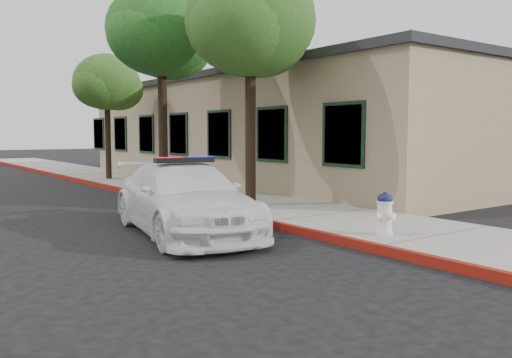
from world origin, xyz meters
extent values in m
plane|color=black|center=(0.00, 0.00, 0.00)|extent=(120.00, 120.00, 0.00)
cube|color=gray|center=(1.60, 3.00, 0.07)|extent=(3.20, 60.00, 0.15)
cube|color=maroon|center=(0.06, 3.00, 0.08)|extent=(0.14, 60.00, 0.16)
cube|color=tan|center=(6.70, 9.00, 2.00)|extent=(7.00, 20.00, 4.00)
cube|color=black|center=(6.70, 9.00, 4.12)|extent=(7.30, 20.30, 0.24)
cube|color=black|center=(3.17, 1.00, 1.95)|extent=(0.08, 1.48, 1.68)
cube|color=black|center=(3.17, 4.00, 1.95)|extent=(0.08, 1.48, 1.68)
cube|color=black|center=(3.17, 7.00, 1.95)|extent=(0.08, 1.48, 1.68)
cube|color=black|center=(3.17, 10.00, 1.95)|extent=(0.08, 1.48, 1.68)
cube|color=black|center=(3.17, 13.00, 1.95)|extent=(0.08, 1.48, 1.68)
cube|color=black|center=(3.17, 16.00, 1.95)|extent=(0.08, 1.48, 1.68)
cube|color=black|center=(3.17, 19.00, 1.95)|extent=(0.08, 1.48, 1.68)
imported|color=silver|center=(-1.67, 0.53, 0.70)|extent=(2.79, 5.10, 1.40)
cube|color=black|center=(-1.67, 0.53, 1.46)|extent=(1.23, 0.49, 0.10)
cube|color=red|center=(-1.99, 0.58, 1.47)|extent=(0.55, 0.33, 0.11)
cube|color=#0F0CDC|center=(-1.36, 0.47, 1.47)|extent=(0.55, 0.33, 0.11)
cylinder|color=white|center=(0.82, -2.39, 0.18)|extent=(0.32, 0.32, 0.06)
cylinder|color=white|center=(0.82, -2.39, 0.47)|extent=(0.26, 0.26, 0.52)
cylinder|color=white|center=(0.82, -2.39, 0.74)|extent=(0.30, 0.30, 0.04)
ellipsoid|color=#10143E|center=(0.82, -2.39, 0.80)|extent=(0.27, 0.27, 0.21)
cylinder|color=#10143E|center=(0.82, -2.39, 0.89)|extent=(0.07, 0.07, 0.06)
cylinder|color=white|center=(0.66, -2.39, 0.49)|extent=(0.12, 0.11, 0.10)
cylinder|color=white|center=(0.99, -2.39, 0.49)|extent=(0.12, 0.11, 0.10)
cylinder|color=white|center=(0.82, -2.55, 0.51)|extent=(0.13, 0.12, 0.13)
cylinder|color=black|center=(1.23, 2.37, 2.01)|extent=(0.27, 0.27, 3.73)
ellipsoid|color=#245119|center=(1.23, 2.37, 4.81)|extent=(3.31, 3.31, 2.81)
ellipsoid|color=#245119|center=(1.77, 2.65, 4.50)|extent=(2.48, 2.48, 2.11)
ellipsoid|color=#245119|center=(0.80, 2.09, 4.60)|extent=(2.59, 2.59, 2.20)
cylinder|color=black|center=(0.70, 6.30, 2.15)|extent=(0.28, 0.28, 4.00)
ellipsoid|color=#1B4A17|center=(0.70, 6.30, 5.12)|extent=(3.35, 3.35, 2.85)
ellipsoid|color=#1B4A17|center=(1.16, 6.59, 4.80)|extent=(2.70, 2.70, 2.30)
ellipsoid|color=#1B4A17|center=(0.25, 6.12, 4.91)|extent=(2.60, 2.60, 2.21)
cylinder|color=black|center=(1.14, 12.20, 1.69)|extent=(0.23, 0.23, 3.09)
ellipsoid|color=#224716|center=(1.14, 12.20, 4.03)|extent=(2.65, 2.65, 2.25)
ellipsoid|color=#224716|center=(1.61, 12.21, 3.77)|extent=(2.03, 2.03, 1.73)
ellipsoid|color=#224716|center=(0.79, 12.05, 3.86)|extent=(2.12, 2.12, 1.80)
camera|label=1|loc=(-6.63, -8.68, 1.98)|focal=37.13mm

